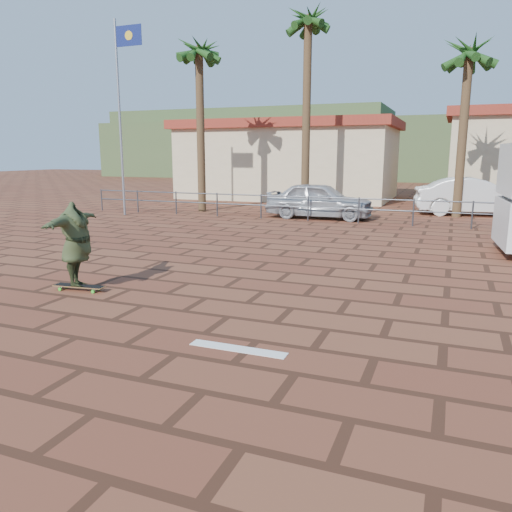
% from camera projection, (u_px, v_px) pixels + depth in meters
% --- Properties ---
extents(ground, '(120.00, 120.00, 0.00)m').
position_uv_depth(ground, '(228.00, 317.00, 8.21)').
color(ground, brown).
rests_on(ground, ground).
extents(paint_stripe, '(1.40, 0.22, 0.01)m').
position_uv_depth(paint_stripe, '(238.00, 349.00, 6.86)').
color(paint_stripe, white).
rests_on(paint_stripe, ground).
extents(guardrail, '(24.06, 0.06, 1.00)m').
position_uv_depth(guardrail, '(359.00, 206.00, 19.01)').
color(guardrail, '#47494F').
rests_on(guardrail, ground).
extents(flagpole, '(1.30, 0.10, 8.00)m').
position_uv_depth(flagpole, '(122.00, 105.00, 20.83)').
color(flagpole, gray).
rests_on(flagpole, ground).
extents(palm_far_left, '(2.40, 2.40, 8.25)m').
position_uv_depth(palm_far_left, '(199.00, 56.00, 21.82)').
color(palm_far_left, brown).
rests_on(palm_far_left, ground).
extents(palm_left, '(2.40, 2.40, 9.45)m').
position_uv_depth(palm_left, '(308.00, 27.00, 21.35)').
color(palm_left, brown).
rests_on(palm_left, ground).
extents(palm_center, '(2.40, 2.40, 7.75)m').
position_uv_depth(palm_center, '(469.00, 58.00, 19.79)').
color(palm_center, brown).
rests_on(palm_center, ground).
extents(building_west, '(12.60, 7.60, 4.50)m').
position_uv_depth(building_west, '(289.00, 159.00, 29.95)').
color(building_west, beige).
rests_on(building_west, ground).
extents(hill_front, '(70.00, 18.00, 6.00)m').
position_uv_depth(hill_front, '(423.00, 150.00, 53.17)').
color(hill_front, '#384C28').
rests_on(hill_front, ground).
extents(hill_back, '(35.00, 14.00, 8.00)m').
position_uv_depth(hill_back, '(253.00, 143.00, 66.32)').
color(hill_back, '#384C28').
rests_on(hill_back, ground).
extents(longboard, '(1.08, 0.35, 0.10)m').
position_uv_depth(longboard, '(79.00, 286.00, 9.77)').
color(longboard, olive).
rests_on(longboard, ground).
extents(skateboarder, '(1.07, 2.09, 1.64)m').
position_uv_depth(skateboarder, '(76.00, 244.00, 9.60)').
color(skateboarder, '#303B20').
rests_on(skateboarder, longboard).
extents(car_silver, '(4.39, 1.84, 1.49)m').
position_uv_depth(car_silver, '(320.00, 200.00, 20.55)').
color(car_silver, '#A5A8AC').
rests_on(car_silver, ground).
extents(car_white, '(5.11, 2.48, 1.61)m').
position_uv_depth(car_white, '(474.00, 196.00, 21.59)').
color(car_white, silver).
rests_on(car_white, ground).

